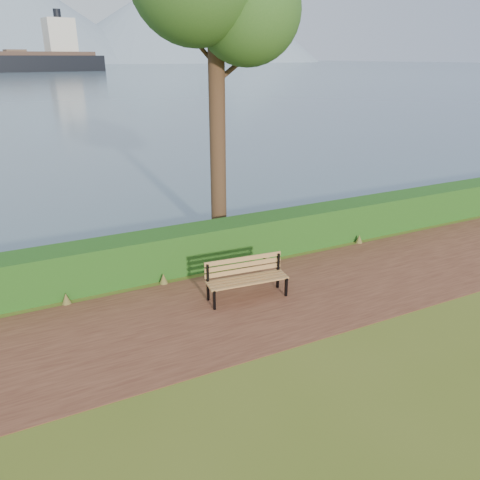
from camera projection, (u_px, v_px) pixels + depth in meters
ground at (248, 314)px, 9.36m from camera, size 140.00×140.00×0.00m
path at (241, 307)px, 9.61m from camera, size 40.00×3.40×0.01m
hedge at (199, 247)px, 11.35m from camera, size 32.00×0.85×1.00m
water at (3, 67)px, 226.25m from camera, size 700.00×510.00×0.00m
bench at (246, 275)px, 9.87m from camera, size 1.77×0.67×0.87m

